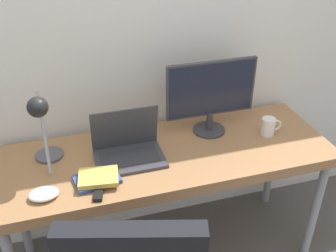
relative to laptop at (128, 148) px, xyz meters
name	(u,v)px	position (x,y,z in m)	size (l,w,h in m)	color
wall_back	(147,34)	(0.20, 0.36, 0.47)	(8.00, 0.05, 2.60)	silver
desk	(167,162)	(0.20, -0.01, -0.12)	(1.79, 0.63, 0.78)	#996B42
laptop	(128,148)	(0.00, 0.00, 0.00)	(0.35, 0.25, 0.26)	#38383D
monitor	(211,93)	(0.50, 0.12, 0.19)	(0.51, 0.18, 0.43)	#333338
desk_lamp	(42,124)	(-0.40, 0.00, 0.22)	(0.15, 0.29, 0.43)	#4C4C51
book_stack	(98,178)	(-0.18, -0.16, -0.03)	(0.23, 0.18, 0.05)	#334C8C
tv_remote	(99,191)	(-0.19, -0.24, -0.04)	(0.07, 0.14, 0.02)	black
mug	(269,127)	(0.81, -0.01, 0.00)	(0.12, 0.08, 0.10)	silver
game_controller	(44,194)	(-0.43, -0.20, -0.03)	(0.14, 0.10, 0.04)	white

